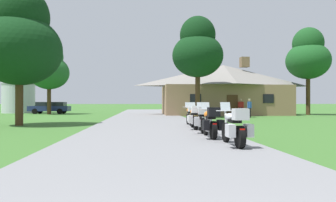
{
  "coord_description": "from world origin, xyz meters",
  "views": [
    {
      "loc": [
        -0.44,
        -1.1,
        1.35
      ],
      "look_at": [
        1.31,
        20.99,
        1.45
      ],
      "focal_mm": 34.16,
      "sensor_mm": 36.0,
      "label": 1
    }
  ],
  "objects_px": {
    "motorcycle_orange_second_in_row": "(211,123)",
    "bystander_blue_shirt_by_tree": "(250,107)",
    "motorcycle_orange_farthest_in_row": "(190,115)",
    "bystander_gray_shirt_beside_signpost": "(250,107)",
    "motorcycle_silver_nearest_to_camera": "(235,128)",
    "tree_right_of_lodge": "(308,56)",
    "tree_by_lodge_front": "(198,50)",
    "motorcycle_red_third_in_row": "(202,120)",
    "motorcycle_orange_fourth_in_row": "(195,118)",
    "parked_navy_suv_far_left": "(50,107)",
    "tree_left_near": "(19,40)",
    "bystander_red_shirt_near_lodge": "(241,107)",
    "tree_left_far": "(49,68)",
    "metal_silo_distant": "(19,80)"
  },
  "relations": [
    {
      "from": "motorcycle_orange_second_in_row",
      "to": "bystander_blue_shirt_by_tree",
      "type": "bearing_deg",
      "value": 67.08
    },
    {
      "from": "motorcycle_orange_farthest_in_row",
      "to": "bystander_gray_shirt_beside_signpost",
      "type": "bearing_deg",
      "value": 56.42
    },
    {
      "from": "motorcycle_silver_nearest_to_camera",
      "to": "tree_right_of_lodge",
      "type": "height_order",
      "value": "tree_right_of_lodge"
    },
    {
      "from": "motorcycle_orange_second_in_row",
      "to": "tree_by_lodge_front",
      "type": "bearing_deg",
      "value": 82.13
    },
    {
      "from": "motorcycle_red_third_in_row",
      "to": "motorcycle_orange_fourth_in_row",
      "type": "bearing_deg",
      "value": 96.92
    },
    {
      "from": "bystander_gray_shirt_beside_signpost",
      "to": "parked_navy_suv_far_left",
      "type": "relative_size",
      "value": 0.36
    },
    {
      "from": "tree_by_lodge_front",
      "to": "tree_left_near",
      "type": "xyz_separation_m",
      "value": [
        -12.1,
        -9.0,
        -1.07
      ]
    },
    {
      "from": "tree_right_of_lodge",
      "to": "motorcycle_silver_nearest_to_camera",
      "type": "bearing_deg",
      "value": -122.28
    },
    {
      "from": "motorcycle_red_third_in_row",
      "to": "motorcycle_orange_farthest_in_row",
      "type": "relative_size",
      "value": 1.0
    },
    {
      "from": "motorcycle_orange_second_in_row",
      "to": "motorcycle_orange_fourth_in_row",
      "type": "relative_size",
      "value": 1.0
    },
    {
      "from": "motorcycle_orange_second_in_row",
      "to": "bystander_red_shirt_near_lodge",
      "type": "bearing_deg",
      "value": 69.97
    },
    {
      "from": "bystander_red_shirt_near_lodge",
      "to": "motorcycle_orange_farthest_in_row",
      "type": "bearing_deg",
      "value": 86.94
    },
    {
      "from": "bystander_gray_shirt_beside_signpost",
      "to": "tree_left_far",
      "type": "xyz_separation_m",
      "value": [
        -20.33,
        8.47,
        4.31
      ]
    },
    {
      "from": "motorcycle_silver_nearest_to_camera",
      "to": "parked_navy_suv_far_left",
      "type": "relative_size",
      "value": 0.45
    },
    {
      "from": "motorcycle_red_third_in_row",
      "to": "motorcycle_orange_fourth_in_row",
      "type": "xyz_separation_m",
      "value": [
        -0.04,
        1.81,
        0.0
      ]
    },
    {
      "from": "motorcycle_orange_fourth_in_row",
      "to": "motorcycle_orange_farthest_in_row",
      "type": "bearing_deg",
      "value": 88.58
    },
    {
      "from": "motorcycle_silver_nearest_to_camera",
      "to": "tree_left_near",
      "type": "bearing_deg",
      "value": 133.79
    },
    {
      "from": "motorcycle_silver_nearest_to_camera",
      "to": "motorcycle_orange_farthest_in_row",
      "type": "bearing_deg",
      "value": 89.5
    },
    {
      "from": "tree_right_of_lodge",
      "to": "motorcycle_orange_farthest_in_row",
      "type": "bearing_deg",
      "value": -134.52
    },
    {
      "from": "bystander_gray_shirt_beside_signpost",
      "to": "parked_navy_suv_far_left",
      "type": "distance_m",
      "value": 23.16
    },
    {
      "from": "bystander_gray_shirt_beside_signpost",
      "to": "tree_left_near",
      "type": "distance_m",
      "value": 19.77
    },
    {
      "from": "parked_navy_suv_far_left",
      "to": "motorcycle_silver_nearest_to_camera",
      "type": "bearing_deg",
      "value": -153.75
    },
    {
      "from": "motorcycle_red_third_in_row",
      "to": "tree_by_lodge_front",
      "type": "distance_m",
      "value": 15.87
    },
    {
      "from": "bystander_red_shirt_near_lodge",
      "to": "tree_by_lodge_front",
      "type": "height_order",
      "value": "tree_by_lodge_front"
    },
    {
      "from": "tree_by_lodge_front",
      "to": "tree_left_far",
      "type": "relative_size",
      "value": 1.11
    },
    {
      "from": "tree_left_near",
      "to": "bystander_blue_shirt_by_tree",
      "type": "bearing_deg",
      "value": 26.82
    },
    {
      "from": "tree_left_near",
      "to": "metal_silo_distant",
      "type": "bearing_deg",
      "value": 110.63
    },
    {
      "from": "bystander_gray_shirt_beside_signpost",
      "to": "parked_navy_suv_far_left",
      "type": "height_order",
      "value": "bystander_gray_shirt_beside_signpost"
    },
    {
      "from": "bystander_blue_shirt_by_tree",
      "to": "tree_right_of_lodge",
      "type": "bearing_deg",
      "value": 171.49
    },
    {
      "from": "motorcycle_silver_nearest_to_camera",
      "to": "motorcycle_orange_fourth_in_row",
      "type": "xyz_separation_m",
      "value": [
        -0.2,
        6.13,
        0.0
      ]
    },
    {
      "from": "bystander_blue_shirt_by_tree",
      "to": "tree_left_far",
      "type": "height_order",
      "value": "tree_left_far"
    },
    {
      "from": "motorcycle_orange_farthest_in_row",
      "to": "tree_left_near",
      "type": "xyz_separation_m",
      "value": [
        -9.85,
        1.53,
        4.38
      ]
    },
    {
      "from": "bystander_blue_shirt_by_tree",
      "to": "metal_silo_distant",
      "type": "relative_size",
      "value": 0.2
    },
    {
      "from": "motorcycle_orange_farthest_in_row",
      "to": "parked_navy_suv_far_left",
      "type": "bearing_deg",
      "value": 122.45
    },
    {
      "from": "motorcycle_silver_nearest_to_camera",
      "to": "bystander_red_shirt_near_lodge",
      "type": "distance_m",
      "value": 22.28
    },
    {
      "from": "motorcycle_orange_fourth_in_row",
      "to": "tree_by_lodge_front",
      "type": "relative_size",
      "value": 0.23
    },
    {
      "from": "motorcycle_silver_nearest_to_camera",
      "to": "motorcycle_orange_second_in_row",
      "type": "distance_m",
      "value": 2.23
    },
    {
      "from": "motorcycle_orange_fourth_in_row",
      "to": "bystander_gray_shirt_beside_signpost",
      "type": "xyz_separation_m",
      "value": [
        7.26,
        13.2,
        0.32
      ]
    },
    {
      "from": "motorcycle_orange_farthest_in_row",
      "to": "tree_right_of_lodge",
      "type": "bearing_deg",
      "value": 45.18
    },
    {
      "from": "motorcycle_orange_farthest_in_row",
      "to": "metal_silo_distant",
      "type": "bearing_deg",
      "value": 126.82
    },
    {
      "from": "motorcycle_red_third_in_row",
      "to": "tree_right_of_lodge",
      "type": "relative_size",
      "value": 0.22
    },
    {
      "from": "bystander_gray_shirt_beside_signpost",
      "to": "tree_left_far",
      "type": "distance_m",
      "value": 22.44
    },
    {
      "from": "motorcycle_silver_nearest_to_camera",
      "to": "bystander_gray_shirt_beside_signpost",
      "type": "distance_m",
      "value": 20.59
    },
    {
      "from": "bystander_blue_shirt_by_tree",
      "to": "tree_right_of_lodge",
      "type": "distance_m",
      "value": 11.35
    },
    {
      "from": "tree_left_far",
      "to": "parked_navy_suv_far_left",
      "type": "xyz_separation_m",
      "value": [
        -0.4,
        1.87,
        -4.46
      ]
    },
    {
      "from": "bystander_blue_shirt_by_tree",
      "to": "motorcycle_silver_nearest_to_camera",
      "type": "bearing_deg",
      "value": 28.19
    },
    {
      "from": "bystander_blue_shirt_by_tree",
      "to": "parked_navy_suv_far_left",
      "type": "relative_size",
      "value": 0.36
    },
    {
      "from": "metal_silo_distant",
      "to": "bystander_gray_shirt_beside_signpost",
      "type": "bearing_deg",
      "value": -27.93
    },
    {
      "from": "motorcycle_silver_nearest_to_camera",
      "to": "bystander_red_shirt_near_lodge",
      "type": "xyz_separation_m",
      "value": [
        6.83,
        21.21,
        0.34
      ]
    },
    {
      "from": "tree_left_near",
      "to": "tree_left_far",
      "type": "xyz_separation_m",
      "value": [
        -3.37,
        17.78,
        0.24
      ]
    }
  ]
}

